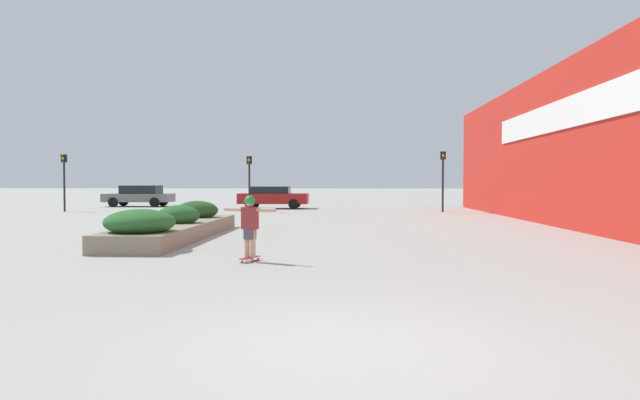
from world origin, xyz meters
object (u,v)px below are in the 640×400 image
skateboard (250,258)px  traffic_light_far_left (64,172)px  car_leftmost (139,195)px  traffic_light_right (443,171)px  skateboarder (250,220)px  car_center_left (273,197)px  traffic_light_left (249,173)px

skateboard → traffic_light_far_left: traffic_light_far_left is taller
car_leftmost → traffic_light_right: (19.90, -6.52, 1.57)m
skateboarder → traffic_light_far_left: (-14.22, 20.10, 1.37)m
car_center_left → traffic_light_far_left: (-11.56, -4.32, 1.50)m
skateboarder → car_leftmost: size_ratio=0.29×
skateboard → car_leftmost: size_ratio=0.14×
skateboard → traffic_light_right: bearing=89.4°
traffic_light_right → traffic_light_left: bearing=-179.8°
skateboard → skateboarder: skateboarder is taller
traffic_light_right → traffic_light_far_left: size_ratio=1.04×
traffic_light_left → traffic_light_right: traffic_light_right is taller
skateboard → traffic_light_left: traffic_light_left is taller
skateboarder → car_center_left: 24.57m
skateboard → car_center_left: 24.58m
car_leftmost → traffic_light_far_left: (-1.86, -6.92, 1.49)m
skateboard → traffic_light_right: traffic_light_right is taller
traffic_light_right → skateboard: bearing=-110.2°
skateboarder → traffic_light_right: traffic_light_right is taller
skateboarder → car_leftmost: car_leftmost is taller
skateboarder → traffic_light_left: traffic_light_left is taller
skateboarder → car_leftmost: 29.72m
traffic_light_far_left → traffic_light_right: bearing=1.1°
traffic_light_right → car_center_left: bearing=159.0°
skateboarder → traffic_light_right: (7.54, 20.50, 1.45)m
skateboarder → car_center_left: bearing=115.8°
car_leftmost → traffic_light_right: 21.00m
traffic_light_right → traffic_light_far_left: 21.77m
skateboarder → traffic_light_far_left: bearing=144.9°
car_leftmost → traffic_light_far_left: size_ratio=1.41×
traffic_light_left → traffic_light_far_left: size_ratio=0.97×
traffic_light_right → traffic_light_far_left: (-21.76, -0.40, -0.08)m
traffic_light_left → traffic_light_far_left: (-10.71, -0.36, 0.06)m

